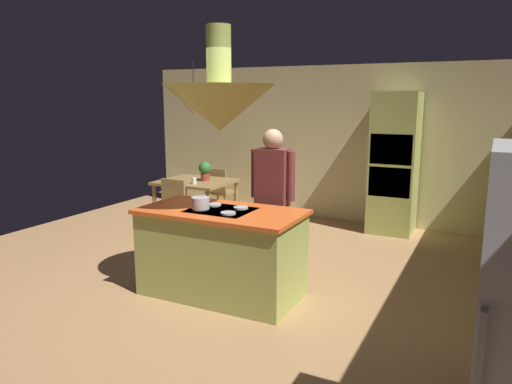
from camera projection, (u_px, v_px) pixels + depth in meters
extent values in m
plane|color=#AD7F51|center=(231.00, 287.00, 5.26)|extent=(8.16, 8.16, 0.00)
cube|color=beige|center=(332.00, 144.00, 8.05)|extent=(6.80, 0.10, 2.55)
cube|color=#A8B259|center=(222.00, 254.00, 5.00)|extent=(1.61, 0.81, 0.87)
cube|color=#E05B23|center=(221.00, 212.00, 4.92)|extent=(1.67, 0.87, 0.04)
cube|color=black|center=(221.00, 210.00, 4.91)|extent=(0.64, 0.52, 0.01)
cylinder|color=#B2B2B7|center=(201.00, 210.00, 4.87)|extent=(0.15, 0.15, 0.02)
cylinder|color=#B2B2B7|center=(228.00, 213.00, 4.73)|extent=(0.15, 0.15, 0.02)
cylinder|color=#B2B2B7|center=(214.00, 205.00, 5.10)|extent=(0.15, 0.15, 0.02)
cylinder|color=#B2B2B7|center=(241.00, 208.00, 4.96)|extent=(0.15, 0.15, 0.02)
cube|color=#A8B259|center=(394.00, 164.00, 7.26)|extent=(0.66, 0.62, 2.12)
cube|color=black|center=(391.00, 149.00, 6.96)|extent=(0.60, 0.04, 0.44)
cube|color=black|center=(389.00, 182.00, 7.05)|extent=(0.60, 0.04, 0.44)
cube|color=#B2B2B7|center=(481.00, 351.00, 2.00)|extent=(0.03, 0.04, 0.36)
cube|color=olive|center=(196.00, 182.00, 7.53)|extent=(1.11, 0.94, 0.04)
cylinder|color=olive|center=(155.00, 208.00, 7.46)|extent=(0.06, 0.06, 0.72)
cylinder|color=olive|center=(209.00, 215.00, 7.03)|extent=(0.06, 0.06, 0.72)
cylinder|color=olive|center=(185.00, 198.00, 8.19)|extent=(0.06, 0.06, 0.72)
cylinder|color=olive|center=(236.00, 204.00, 7.75)|extent=(0.06, 0.06, 0.72)
cylinder|color=tan|center=(265.00, 240.00, 5.56)|extent=(0.14, 0.14, 0.84)
cylinder|color=tan|center=(279.00, 243.00, 5.48)|extent=(0.14, 0.14, 0.84)
cube|color=brown|center=(273.00, 178.00, 5.37)|extent=(0.36, 0.22, 0.64)
cylinder|color=brown|center=(255.00, 173.00, 5.46)|extent=(0.09, 0.09, 0.55)
cylinder|color=brown|center=(291.00, 176.00, 5.27)|extent=(0.09, 0.09, 0.55)
sphere|color=tan|center=(273.00, 139.00, 5.29)|extent=(0.23, 0.23, 0.23)
cone|color=#A8B259|center=(219.00, 108.00, 4.72)|extent=(1.10, 1.10, 0.45)
cylinder|color=#A8B259|center=(219.00, 55.00, 4.62)|extent=(0.24, 0.24, 0.55)
cone|color=beige|center=(194.00, 109.00, 7.32)|extent=(0.32, 0.32, 0.22)
cylinder|color=black|center=(193.00, 81.00, 7.24)|extent=(0.01, 0.01, 0.60)
cube|color=olive|center=(166.00, 211.00, 6.91)|extent=(0.40, 0.40, 0.04)
cube|color=olive|center=(173.00, 194.00, 7.03)|extent=(0.40, 0.04, 0.42)
cylinder|color=olive|center=(150.00, 227.00, 6.88)|extent=(0.04, 0.04, 0.43)
cylinder|color=olive|center=(169.00, 230.00, 6.73)|extent=(0.04, 0.04, 0.43)
cylinder|color=olive|center=(165.00, 222.00, 7.18)|extent=(0.04, 0.04, 0.43)
cylinder|color=olive|center=(183.00, 225.00, 7.03)|extent=(0.04, 0.04, 0.43)
cube|color=olive|center=(221.00, 192.00, 8.27)|extent=(0.40, 0.40, 0.04)
cube|color=olive|center=(216.00, 181.00, 8.07)|extent=(0.40, 0.04, 0.42)
cylinder|color=olive|center=(235.00, 204.00, 8.39)|extent=(0.04, 0.04, 0.43)
cylinder|color=olive|center=(218.00, 202.00, 8.54)|extent=(0.04, 0.04, 0.43)
cylinder|color=olive|center=(225.00, 208.00, 8.09)|extent=(0.04, 0.04, 0.43)
cylinder|color=olive|center=(208.00, 206.00, 8.24)|extent=(0.04, 0.04, 0.43)
cylinder|color=#99382D|center=(205.00, 177.00, 7.51)|extent=(0.14, 0.14, 0.12)
sphere|color=#2D722D|center=(205.00, 168.00, 7.48)|extent=(0.20, 0.20, 0.20)
cylinder|color=white|center=(194.00, 181.00, 7.26)|extent=(0.07, 0.07, 0.09)
cylinder|color=#B2B2B7|center=(201.00, 203.00, 4.85)|extent=(0.18, 0.18, 0.12)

